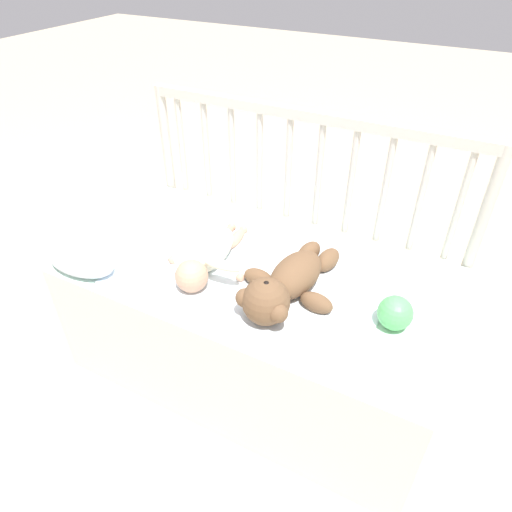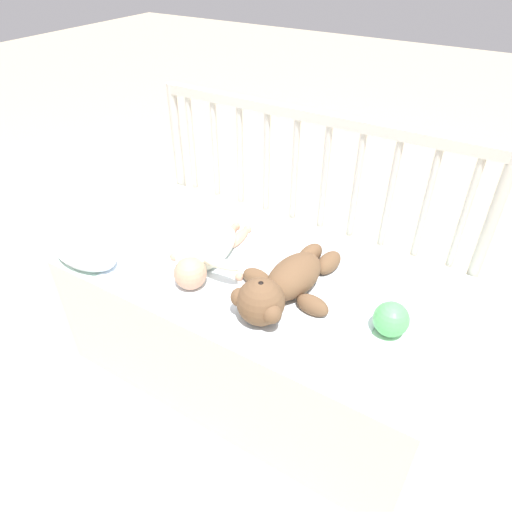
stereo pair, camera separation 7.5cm
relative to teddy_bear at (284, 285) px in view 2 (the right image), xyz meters
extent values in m
plane|color=#C6B293|center=(-0.14, 0.08, -0.51)|extent=(12.00, 12.00, 0.00)
cube|color=silver|center=(-0.14, 0.08, -0.28)|extent=(1.23, 0.65, 0.46)
cylinder|color=beige|center=(-0.74, 0.43, -0.08)|extent=(0.04, 0.04, 0.87)
cylinder|color=beige|center=(0.46, 0.43, -0.08)|extent=(0.04, 0.04, 0.87)
cube|color=beige|center=(-0.14, 0.43, 0.34)|extent=(1.19, 0.03, 0.04)
cylinder|color=beige|center=(-0.66, 0.43, 0.13)|extent=(0.02, 0.02, 0.38)
cylinder|color=beige|center=(-0.54, 0.43, 0.13)|extent=(0.02, 0.02, 0.38)
cylinder|color=beige|center=(-0.43, 0.43, 0.13)|extent=(0.02, 0.02, 0.38)
cylinder|color=beige|center=(-0.31, 0.43, 0.13)|extent=(0.02, 0.02, 0.38)
cylinder|color=beige|center=(-0.20, 0.43, 0.13)|extent=(0.02, 0.02, 0.38)
cylinder|color=beige|center=(-0.08, 0.43, 0.13)|extent=(0.02, 0.02, 0.38)
cylinder|color=beige|center=(0.04, 0.43, 0.13)|extent=(0.02, 0.02, 0.38)
cylinder|color=beige|center=(0.15, 0.43, 0.13)|extent=(0.02, 0.02, 0.38)
cylinder|color=beige|center=(0.27, 0.43, 0.13)|extent=(0.02, 0.02, 0.38)
cylinder|color=beige|center=(0.38, 0.43, 0.13)|extent=(0.02, 0.02, 0.38)
cube|color=white|center=(-0.14, 0.05, -0.05)|extent=(0.83, 0.54, 0.01)
ellipsoid|color=brown|center=(0.01, 0.05, 0.00)|extent=(0.15, 0.24, 0.11)
sphere|color=brown|center=(-0.01, -0.11, 0.01)|extent=(0.13, 0.13, 0.13)
sphere|color=beige|center=(-0.01, -0.11, 0.05)|extent=(0.06, 0.06, 0.06)
sphere|color=black|center=(-0.01, -0.11, 0.07)|extent=(0.02, 0.02, 0.02)
sphere|color=brown|center=(0.04, -0.14, 0.02)|extent=(0.05, 0.05, 0.05)
sphere|color=brown|center=(-0.07, -0.13, 0.02)|extent=(0.05, 0.05, 0.05)
ellipsoid|color=brown|center=(0.10, -0.01, -0.03)|extent=(0.11, 0.07, 0.06)
ellipsoid|color=brown|center=(-0.10, 0.01, -0.03)|extent=(0.11, 0.07, 0.06)
ellipsoid|color=brown|center=(0.06, 0.20, -0.02)|extent=(0.07, 0.12, 0.06)
ellipsoid|color=brown|center=(-0.01, 0.20, -0.02)|extent=(0.07, 0.12, 0.06)
ellipsoid|color=#EAEACC|center=(-0.28, 0.05, -0.01)|extent=(0.11, 0.24, 0.09)
sphere|color=tan|center=(-0.27, -0.10, 0.00)|extent=(0.10, 0.10, 0.10)
ellipsoid|color=#EAEACC|center=(-0.19, -0.04, 0.03)|extent=(0.13, 0.05, 0.03)
ellipsoid|color=#EAEACC|center=(-0.36, -0.01, -0.04)|extent=(0.13, 0.05, 0.03)
sphere|color=tan|center=(-0.16, 0.00, -0.04)|extent=(0.03, 0.03, 0.03)
sphere|color=tan|center=(-0.40, -0.02, -0.04)|extent=(0.03, 0.03, 0.03)
ellipsoid|color=tan|center=(-0.27, 0.18, -0.04)|extent=(0.05, 0.13, 0.04)
ellipsoid|color=tan|center=(-0.32, 0.18, -0.04)|extent=(0.05, 0.13, 0.04)
sphere|color=tan|center=(-0.28, 0.24, -0.04)|extent=(0.03, 0.03, 0.03)
sphere|color=tan|center=(-0.33, 0.24, -0.04)|extent=(0.03, 0.03, 0.03)
ellipsoid|color=silver|center=(-0.64, -0.18, -0.03)|extent=(0.25, 0.13, 0.06)
sphere|color=#59BF66|center=(0.31, 0.03, -0.01)|extent=(0.10, 0.10, 0.10)
camera|label=1|loc=(0.40, -0.95, 0.85)|focal=32.00mm
camera|label=2|loc=(0.46, -0.91, 0.85)|focal=32.00mm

